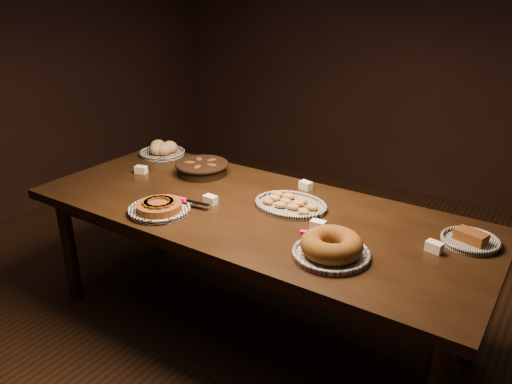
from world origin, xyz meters
The scene contains 9 objects.
ground centered at (0.00, 0.00, 0.00)m, with size 5.00×5.00×0.00m, color black.
buffet_table centered at (0.00, 0.00, 0.68)m, with size 2.40×1.00×0.75m.
apple_tart_plate centered at (-0.37, -0.30, 0.77)m, with size 0.36×0.33×0.06m.
madeleine_platter centered at (0.15, 0.12, 0.77)m, with size 0.39×0.32×0.04m.
bundt_cake_plate centered at (0.55, -0.22, 0.79)m, with size 0.37×0.38×0.10m.
croissant_basket centered at (-0.54, 0.24, 0.80)m, with size 0.32×0.32×0.08m.
bread_roll_plate centered at (-0.99, 0.38, 0.79)m, with size 0.31×0.31×0.09m.
loaf_plate centered at (1.02, 0.22, 0.77)m, with size 0.26×0.26×0.06m.
tent_cards centered at (0.06, 0.08, 0.77)m, with size 1.84×0.51×0.04m.
Camera 1 is at (1.32, -1.94, 1.83)m, focal length 35.00 mm.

